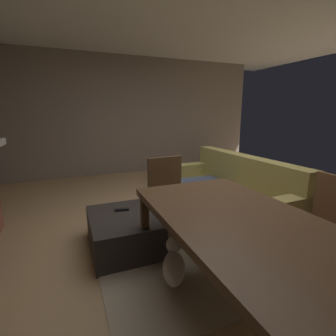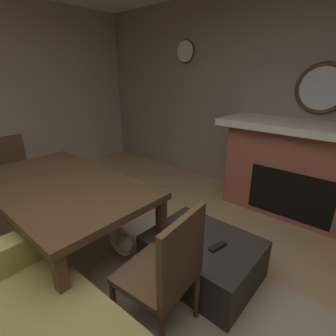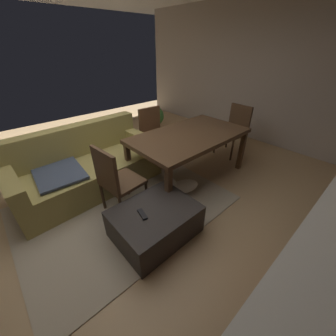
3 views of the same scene
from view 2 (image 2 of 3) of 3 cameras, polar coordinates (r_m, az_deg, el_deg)
name	(u,v)px [view 2 (image 2 of 3)]	position (r m, az deg, el deg)	size (l,w,h in m)	color
wall_back_fireplace_side	(294,99)	(3.65, 26.65, 13.80)	(7.32, 0.12, 2.71)	gray
area_rug	(146,328)	(2.07, -4.99, -32.34)	(2.60, 2.00, 0.01)	tan
fireplace	(300,170)	(3.38, 27.64, -0.47)	(1.90, 0.76, 1.14)	#9E5642
round_wall_mirror	(322,89)	(3.49, 31.43, 15.05)	(0.58, 0.05, 0.58)	#4C331E
ottoman_coffee_table	(202,257)	(2.30, 7.72, -19.31)	(0.89, 0.69, 0.36)	#2D2826
tv_remote	(217,247)	(2.11, 11.11, -17.03)	(0.05, 0.16, 0.02)	black
dining_table	(60,189)	(2.49, -23.18, -4.43)	(1.79, 1.01, 0.74)	#513823
dining_chair_east	(12,170)	(3.69, -31.84, -0.47)	(0.46, 0.46, 0.93)	#513823
dining_chair_west	(167,269)	(1.67, -0.13, -21.93)	(0.48, 0.48, 0.93)	#513823
small_dog	(122,240)	(2.54, -10.32, -15.80)	(0.49, 0.34, 0.27)	silver
wall_clock	(185,51)	(4.33, 3.95, 24.79)	(0.34, 0.03, 0.34)	silver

